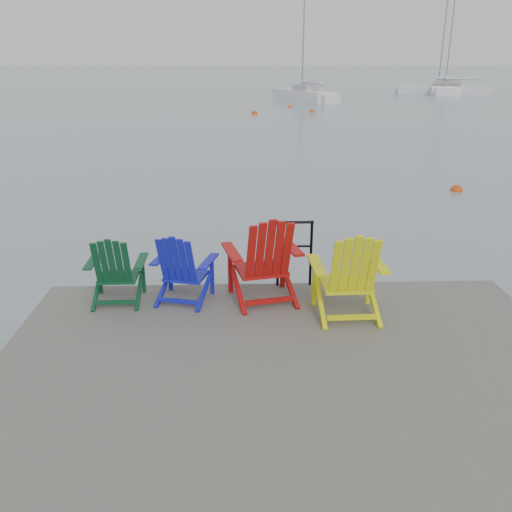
{
  "coord_description": "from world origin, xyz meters",
  "views": [
    {
      "loc": [
        -0.5,
        -4.26,
        3.41
      ],
      "look_at": [
        -0.25,
        2.64,
        0.85
      ],
      "focal_mm": 38.0,
      "sensor_mm": 36.0,
      "label": 1
    }
  ],
  "objects_px": {
    "chair_green": "(116,269)",
    "buoy_b": "(255,114)",
    "buoy_a": "(456,191)",
    "sailboat_far": "(442,90)",
    "buoy_c": "(312,112)",
    "chair_yellow": "(349,274)",
    "handrail": "(295,247)",
    "sailboat_mid": "(445,89)",
    "chair_blue": "(182,267)",
    "chair_red": "(264,259)",
    "sailboat_near": "(304,96)",
    "buoy_d": "(290,107)"
  },
  "relations": [
    {
      "from": "chair_green",
      "to": "buoy_b",
      "type": "bearing_deg",
      "value": 83.88
    },
    {
      "from": "buoy_a",
      "to": "sailboat_far",
      "type": "bearing_deg",
      "value": 70.56
    },
    {
      "from": "buoy_c",
      "to": "buoy_b",
      "type": "bearing_deg",
      "value": -163.23
    },
    {
      "from": "chair_yellow",
      "to": "buoy_c",
      "type": "relative_size",
      "value": 3.18
    },
    {
      "from": "handrail",
      "to": "buoy_b",
      "type": "bearing_deg",
      "value": 89.14
    },
    {
      "from": "sailboat_mid",
      "to": "buoy_a",
      "type": "bearing_deg",
      "value": -90.75
    },
    {
      "from": "handrail",
      "to": "chair_blue",
      "type": "bearing_deg",
      "value": -162.06
    },
    {
      "from": "chair_red",
      "to": "buoy_a",
      "type": "distance_m",
      "value": 9.67
    },
    {
      "from": "sailboat_near",
      "to": "buoy_b",
      "type": "xyz_separation_m",
      "value": [
        -4.4,
        -10.77,
        -0.36
      ]
    },
    {
      "from": "handrail",
      "to": "chair_green",
      "type": "bearing_deg",
      "value": -168.3
    },
    {
      "from": "chair_green",
      "to": "chair_yellow",
      "type": "bearing_deg",
      "value": -10.93
    },
    {
      "from": "chair_red",
      "to": "buoy_d",
      "type": "xyz_separation_m",
      "value": [
        3.51,
        33.2,
        -1.07
      ]
    },
    {
      "from": "sailboat_near",
      "to": "chair_blue",
      "type": "bearing_deg",
      "value": -121.51
    },
    {
      "from": "chair_green",
      "to": "chair_blue",
      "type": "height_order",
      "value": "chair_blue"
    },
    {
      "from": "handrail",
      "to": "buoy_d",
      "type": "height_order",
      "value": "handrail"
    },
    {
      "from": "chair_red",
      "to": "sailboat_far",
      "type": "distance_m",
      "value": 50.66
    },
    {
      "from": "chair_green",
      "to": "sailboat_near",
      "type": "xyz_separation_m",
      "value": [
        7.08,
        39.29,
        -0.59
      ]
    },
    {
      "from": "handrail",
      "to": "buoy_c",
      "type": "height_order",
      "value": "handrail"
    },
    {
      "from": "buoy_a",
      "to": "buoy_d",
      "type": "distance_m",
      "value": 25.45
    },
    {
      "from": "buoy_b",
      "to": "buoy_d",
      "type": "height_order",
      "value": "buoy_b"
    },
    {
      "from": "sailboat_far",
      "to": "buoy_b",
      "type": "height_order",
      "value": "sailboat_far"
    },
    {
      "from": "chair_green",
      "to": "sailboat_mid",
      "type": "distance_m",
      "value": 53.59
    },
    {
      "from": "sailboat_near",
      "to": "buoy_a",
      "type": "bearing_deg",
      "value": -111.85
    },
    {
      "from": "handrail",
      "to": "chair_green",
      "type": "relative_size",
      "value": 1.01
    },
    {
      "from": "chair_green",
      "to": "sailboat_far",
      "type": "height_order",
      "value": "sailboat_far"
    },
    {
      "from": "chair_green",
      "to": "buoy_c",
      "type": "bearing_deg",
      "value": 77.01
    },
    {
      "from": "chair_yellow",
      "to": "buoy_b",
      "type": "bearing_deg",
      "value": 88.66
    },
    {
      "from": "handrail",
      "to": "buoy_a",
      "type": "height_order",
      "value": "handrail"
    },
    {
      "from": "sailboat_mid",
      "to": "buoy_b",
      "type": "xyz_separation_m",
      "value": [
        -19.47,
        -20.27,
        -0.35
      ]
    },
    {
      "from": "handrail",
      "to": "chair_green",
      "type": "xyz_separation_m",
      "value": [
        -2.26,
        -0.47,
        -0.09
      ]
    },
    {
      "from": "buoy_b",
      "to": "buoy_d",
      "type": "xyz_separation_m",
      "value": [
        2.66,
        4.65,
        0.0
      ]
    },
    {
      "from": "chair_blue",
      "to": "buoy_c",
      "type": "xyz_separation_m",
      "value": [
        5.61,
        29.65,
        -0.96
      ]
    },
    {
      "from": "chair_red",
      "to": "sailboat_near",
      "type": "height_order",
      "value": "sailboat_near"
    },
    {
      "from": "handrail",
      "to": "buoy_d",
      "type": "xyz_separation_m",
      "value": [
        3.08,
        32.7,
        -1.04
      ]
    },
    {
      "from": "chair_blue",
      "to": "chair_red",
      "type": "distance_m",
      "value": 1.02
    },
    {
      "from": "buoy_b",
      "to": "chair_red",
      "type": "bearing_deg",
      "value": -91.7
    },
    {
      "from": "handrail",
      "to": "chair_yellow",
      "type": "distance_m",
      "value": 1.11
    },
    {
      "from": "sailboat_far",
      "to": "buoy_a",
      "type": "height_order",
      "value": "sailboat_far"
    },
    {
      "from": "sailboat_near",
      "to": "buoy_b",
      "type": "distance_m",
      "value": 11.64
    },
    {
      "from": "chair_yellow",
      "to": "sailboat_mid",
      "type": "xyz_separation_m",
      "value": [
        19.35,
        49.3,
        -0.69
      ]
    },
    {
      "from": "chair_green",
      "to": "buoy_c",
      "type": "height_order",
      "value": "chair_green"
    },
    {
      "from": "chair_green",
      "to": "sailboat_far",
      "type": "xyz_separation_m",
      "value": [
        21.17,
        46.79,
        -0.59
      ]
    },
    {
      "from": "buoy_b",
      "to": "chair_green",
      "type": "bearing_deg",
      "value": -95.37
    },
    {
      "from": "buoy_a",
      "to": "buoy_c",
      "type": "height_order",
      "value": "buoy_c"
    },
    {
      "from": "buoy_a",
      "to": "buoy_b",
      "type": "relative_size",
      "value": 0.8
    },
    {
      "from": "sailboat_mid",
      "to": "chair_blue",
      "type": "bearing_deg",
      "value": -94.59
    },
    {
      "from": "sailboat_near",
      "to": "buoy_c",
      "type": "bearing_deg",
      "value": -116.29
    },
    {
      "from": "chair_red",
      "to": "sailboat_near",
      "type": "distance_m",
      "value": 39.68
    },
    {
      "from": "sailboat_far",
      "to": "buoy_c",
      "type": "relative_size",
      "value": 32.28
    },
    {
      "from": "sailboat_mid",
      "to": "buoy_a",
      "type": "distance_m",
      "value": 43.56
    }
  ]
}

